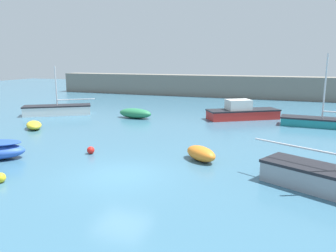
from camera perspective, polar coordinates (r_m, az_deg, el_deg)
The scene contains 11 objects.
ground_plane at distance 15.05m, azimuth -8.25°, elevation -8.80°, with size 120.00×120.00×0.20m, color #38667F.
harbor_breakwater at distance 46.09m, azimuth 11.89°, elevation 6.74°, with size 54.19×2.94×2.94m, color slate.
fishing_dinghy_green at distance 26.43m, azimuth -22.32°, elevation 0.15°, with size 2.32×2.26×0.58m.
rowboat_white_midwater at distance 29.09m, azimuth -5.74°, elevation 2.22°, with size 3.23×1.48×0.87m.
dinghy_near_pier at distance 16.90m, azimuth 5.75°, elevation -4.79°, with size 2.19×2.01×0.74m.
sailboat_tall_mast at distance 27.79m, azimuth 25.20°, elevation 0.63°, with size 6.05×1.97×5.55m.
sailboat_twin_hulled at distance 32.39m, azimuth -18.67°, elevation 2.68°, with size 6.02×4.87×4.57m.
motorboat_with_cabin at distance 29.20m, azimuth 12.74°, elevation 2.36°, with size 6.29×5.01×1.71m.
sailboat_short_mast at distance 14.30m, azimuth 27.15°, elevation -8.66°, with size 6.15×3.98×4.43m.
mooring_buoy_red at distance 18.52m, azimuth -13.31°, elevation -4.12°, with size 0.41×0.41×0.41m, color red.
mooring_buoy_yellow at distance 15.62m, azimuth -27.14°, elevation -8.02°, with size 0.43×0.43×0.43m, color yellow.
Camera 1 is at (6.88, -12.34, 5.09)m, focal length 35.00 mm.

